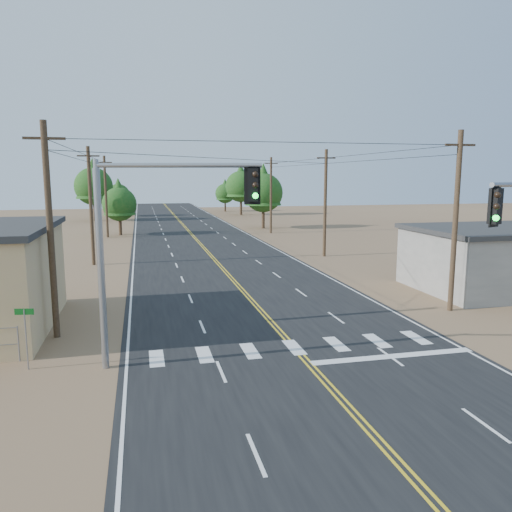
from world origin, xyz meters
name	(u,v)px	position (x,y,z in m)	size (l,w,h in m)	color
ground	(377,439)	(0.00, 0.00, 0.00)	(220.00, 220.00, 0.00)	olive
road	(218,264)	(0.00, 30.00, 0.01)	(15.00, 200.00, 0.02)	black
utility_pole_left_near	(50,230)	(-10.50, 12.00, 5.12)	(1.80, 0.30, 10.00)	#4C3826
utility_pole_left_mid	(91,205)	(-10.50, 32.00, 5.12)	(1.80, 0.30, 10.00)	#4C3826
utility_pole_left_far	(106,196)	(-10.50, 52.00, 5.12)	(1.80, 0.30, 10.00)	#4C3826
utility_pole_right_near	(455,220)	(10.50, 12.00, 5.12)	(1.80, 0.30, 10.00)	#4C3826
utility_pole_right_mid	(325,202)	(10.50, 32.00, 5.12)	(1.80, 0.30, 10.00)	#4C3826
utility_pole_right_far	(271,195)	(10.50, 52.00, 5.12)	(1.80, 0.30, 10.00)	#4C3826
signal_mast_left	(146,231)	(-6.27, 7.02, 5.48)	(6.16, 1.89, 8.16)	gray
street_sign	(25,329)	(-10.97, 8.00, 1.65)	(0.73, 0.16, 2.47)	gray
tree_left_near	(119,201)	(-9.03, 54.18, 4.43)	(4.35, 4.35, 7.25)	#3F2D1E
tree_left_mid	(93,182)	(-14.00, 76.70, 6.49)	(6.36, 6.36, 10.61)	#3F2D1E
tree_left_far	(118,193)	(-10.37, 85.73, 4.39)	(4.31, 4.31, 7.19)	#3F2D1E
tree_right_near	(263,189)	(10.98, 58.16, 5.75)	(5.64, 5.64, 9.40)	#3F2D1E
tree_right_mid	(241,183)	(12.82, 83.79, 6.16)	(6.04, 6.04, 10.07)	#3F2D1E
tree_right_far	(225,191)	(11.50, 94.59, 4.29)	(4.21, 4.21, 7.01)	#3F2D1E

